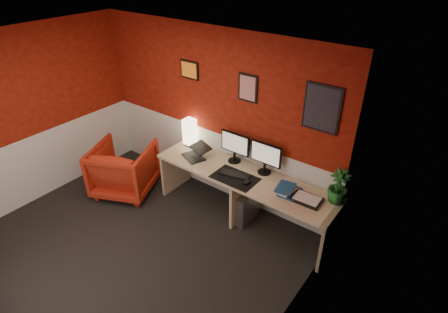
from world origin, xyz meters
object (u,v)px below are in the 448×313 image
laptop (193,151)px  zen_tray (307,200)px  monitor_right (265,154)px  armchair (124,169)px  shoji_lamp (190,133)px  potted_plant (339,186)px  pc_tower (246,206)px  desk (243,197)px  monitor_left (235,143)px

laptop → zen_tray: size_ratio=0.94×
monitor_right → armchair: bearing=-159.6°
shoji_lamp → laptop: size_ratio=1.21×
laptop → armchair: size_ratio=0.38×
zen_tray → laptop: bearing=-178.2°
potted_plant → monitor_right: bearing=178.8°
pc_tower → desk: bearing=-168.4°
zen_tray → armchair: size_ratio=0.40×
shoji_lamp → potted_plant: bearing=-0.3°
armchair → shoji_lamp: bearing=-158.2°
monitor_right → potted_plant: size_ratio=1.34×
shoji_lamp → monitor_right: monitor_right is taller
monitor_left → armchair: monitor_left is taller
monitor_right → shoji_lamp: bearing=-179.6°
desk → shoji_lamp: (-1.12, 0.21, 0.56)m
monitor_right → potted_plant: (1.01, -0.02, -0.07)m
shoji_lamp → monitor_right: size_ratio=0.69×
shoji_lamp → potted_plant: size_ratio=0.92×
laptop → monitor_right: 1.06m
monitor_right → armchair: (-2.02, -0.75, -0.63)m
monitor_left → potted_plant: 1.50m
desk → potted_plant: 1.34m
armchair → monitor_right: bearing=176.3°
zen_tray → potted_plant: potted_plant is taller
laptop → monitor_left: size_ratio=0.57×
laptop → monitor_right: (1.01, 0.27, 0.18)m
laptop → armchair: bearing=-132.4°
armchair → zen_tray: bearing=166.9°
laptop → monitor_left: monitor_left is taller
shoji_lamp → zen_tray: (2.03, -0.21, -0.18)m
shoji_lamp → pc_tower: (1.17, -0.20, -0.70)m
shoji_lamp → monitor_right: bearing=0.4°
monitor_left → monitor_right: (0.49, 0.00, 0.00)m
laptop → pc_tower: 1.08m
shoji_lamp → laptop: bearing=-42.0°
potted_plant → monitor_left: bearing=179.2°
desk → pc_tower: size_ratio=5.78×
desk → monitor_left: 0.75m
armchair → monitor_left: bearing=-178.0°
laptop → pc_tower: laptop is taller
laptop → potted_plant: potted_plant is taller
monitor_left → zen_tray: bearing=-10.0°
laptop → potted_plant: 2.04m
shoji_lamp → laptop: (0.29, -0.26, -0.09)m
monitor_right → pc_tower: monitor_right is taller
shoji_lamp → monitor_left: 0.82m
shoji_lamp → potted_plant: potted_plant is taller
monitor_left → shoji_lamp: bearing=-179.4°
laptop → monitor_right: size_ratio=0.57×
desk → shoji_lamp: 1.27m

